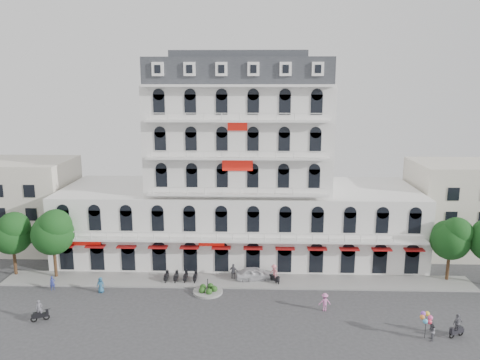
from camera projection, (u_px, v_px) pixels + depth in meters
The scene contains 19 objects.
ground at pixel (233, 321), 44.38m from camera, with size 120.00×120.00×0.00m, color #38383A.
sidewalk at pixel (237, 281), 53.16m from camera, with size 53.00×4.00×0.16m, color gray.
main_building at pixel (239, 180), 59.95m from camera, with size 45.00×15.00×25.80m.
flank_building_west at pixel (20, 204), 63.62m from camera, with size 14.00×10.00×12.00m, color beige.
flank_building_east at pixel (466, 207), 61.81m from camera, with size 14.00×10.00×12.00m, color beige.
traffic_island at pixel (208, 291), 50.28m from camera, with size 3.20×3.20×1.60m.
parked_scooter_row at pixel (181, 282), 53.18m from camera, with size 4.40×1.80×1.10m, color black, non-canonical shape.
tree_west_outer at pixel (12, 232), 53.83m from camera, with size 4.50×4.48×7.76m.
tree_west_inner at pixel (53, 231), 53.12m from camera, with size 4.76×4.76×8.25m.
tree_east_inner at pixel (451, 237), 52.35m from camera, with size 4.40×4.37×7.57m.
parked_car at pixel (255, 274), 53.45m from camera, with size 1.80×4.47×1.52m, color silver.
rider_west at pixel (40, 312), 44.21m from camera, with size 1.59×0.96×2.13m.
rider_northeast at pixel (457, 325), 41.38m from camera, with size 1.58×0.97×2.25m.
rider_center at pixel (274, 273), 52.47m from camera, with size 1.25×1.37×2.25m.
pedestrian_left at pixel (101, 285), 50.25m from camera, with size 0.84×0.55×1.73m, color #2B5D82.
pedestrian_mid at pixel (233, 272), 53.49m from camera, with size 1.12×0.47×1.92m, color #525259.
pedestrian_right at pixel (325, 302), 46.23m from camera, with size 1.19×0.68×1.84m, color pink.
pedestrian_far at pixel (52, 283), 50.90m from camera, with size 0.57×0.38×1.57m, color navy.
balloon_vendor at pixel (429, 326), 40.92m from camera, with size 1.41×1.32×2.45m.
Camera 1 is at (1.91, -40.66, 22.19)m, focal length 35.00 mm.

